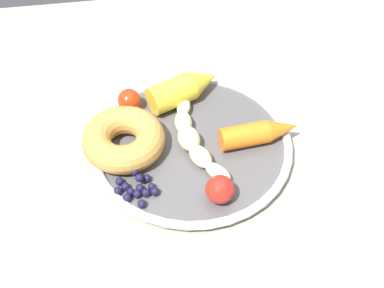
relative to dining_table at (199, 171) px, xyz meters
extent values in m
cube|color=gray|center=(0.00, 0.00, 0.08)|extent=(1.23, 0.72, 0.03)
cylinder|color=#4F4E52|center=(-0.02, -0.03, 0.10)|extent=(0.27, 0.27, 0.01)
torus|color=silver|center=(-0.02, -0.03, 0.10)|extent=(0.28, 0.28, 0.01)
ellipsoid|color=beige|center=(-0.02, 0.03, 0.11)|extent=(0.03, 0.04, 0.02)
ellipsoid|color=beige|center=(-0.02, 0.00, 0.12)|extent=(0.03, 0.04, 0.02)
ellipsoid|color=beige|center=(-0.02, -0.03, 0.12)|extent=(0.04, 0.05, 0.03)
ellipsoid|color=beige|center=(-0.01, -0.07, 0.12)|extent=(0.04, 0.05, 0.02)
ellipsoid|color=beige|center=(0.01, -0.09, 0.11)|extent=(0.04, 0.04, 0.02)
cylinder|color=orange|center=(0.06, -0.04, 0.12)|extent=(0.07, 0.04, 0.03)
cone|color=orange|center=(0.11, -0.04, 0.12)|extent=(0.05, 0.04, 0.03)
cylinder|color=yellow|center=(-0.03, 0.05, 0.12)|extent=(0.08, 0.07, 0.04)
cone|color=yellow|center=(0.02, 0.07, 0.12)|extent=(0.06, 0.06, 0.04)
torus|color=#C58D43|center=(-0.11, -0.03, 0.12)|extent=(0.12, 0.12, 0.04)
sphere|color=#191638|center=(-0.12, -0.09, 0.11)|extent=(0.01, 0.01, 0.01)
sphere|color=#191638|center=(-0.11, -0.11, 0.11)|extent=(0.01, 0.01, 0.01)
sphere|color=#191638|center=(-0.09, -0.10, 0.11)|extent=(0.01, 0.01, 0.01)
sphere|color=#191638|center=(-0.08, -0.11, 0.11)|extent=(0.01, 0.01, 0.01)
sphere|color=#191638|center=(-0.08, -0.09, 0.11)|extent=(0.01, 0.01, 0.01)
sphere|color=#191638|center=(-0.10, -0.11, 0.11)|extent=(0.01, 0.01, 0.01)
sphere|color=#191638|center=(-0.08, -0.10, 0.11)|extent=(0.01, 0.01, 0.01)
sphere|color=#191638|center=(-0.12, -0.10, 0.11)|extent=(0.01, 0.01, 0.01)
sphere|color=#191638|center=(-0.11, -0.10, 0.11)|extent=(0.01, 0.01, 0.01)
sphere|color=#191638|center=(-0.11, -0.10, 0.11)|extent=(0.01, 0.01, 0.01)
sphere|color=#191638|center=(-0.09, -0.13, 0.11)|extent=(0.01, 0.01, 0.01)
sphere|color=#191638|center=(-0.09, -0.11, 0.11)|extent=(0.01, 0.01, 0.01)
sphere|color=#191638|center=(-0.10, -0.08, 0.12)|extent=(0.01, 0.01, 0.01)
sphere|color=#191638|center=(-0.09, -0.09, 0.12)|extent=(0.01, 0.01, 0.01)
sphere|color=red|center=(0.01, -0.13, 0.12)|extent=(0.04, 0.04, 0.04)
sphere|color=red|center=(-0.10, 0.05, 0.12)|extent=(0.03, 0.03, 0.03)
camera|label=1|loc=(-0.09, -0.52, 0.67)|focal=50.64mm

